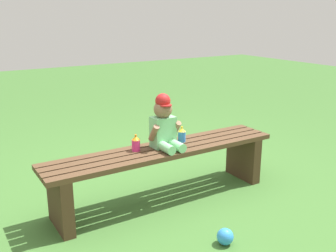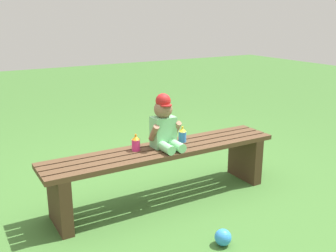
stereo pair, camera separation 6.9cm
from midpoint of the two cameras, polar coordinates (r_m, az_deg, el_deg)
ground_plane at (r=3.06m, az=-1.23°, el=-10.62°), size 16.00×16.00×0.00m
park_bench at (r=2.94m, az=-1.26°, el=-5.52°), size 1.83×0.35×0.42m
child_figure at (r=2.86m, az=-1.24°, el=0.23°), size 0.23×0.27×0.40m
sippy_cup_left at (r=2.83m, az=-5.41°, el=-2.51°), size 0.06×0.06×0.12m
sippy_cup_right at (r=3.02m, az=1.37°, el=-1.25°), size 0.06×0.06×0.12m
toy_ball at (r=2.52m, az=7.55°, el=-15.72°), size 0.10×0.10×0.10m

